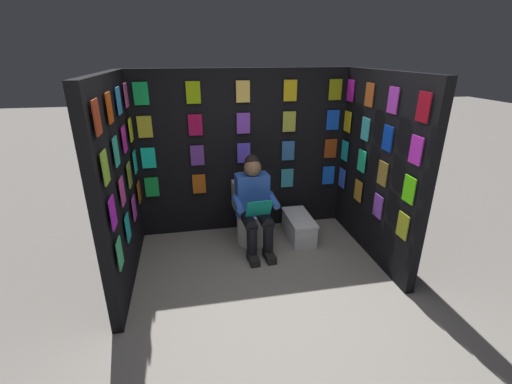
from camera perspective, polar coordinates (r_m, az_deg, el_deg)
name	(u,v)px	position (r m, az deg, el deg)	size (l,w,h in m)	color
ground_plane	(275,312)	(3.54, 3.08, -19.02)	(30.00, 30.00, 0.00)	gray
display_wall_back	(243,153)	(4.66, -2.17, 6.44)	(2.86, 0.14, 2.14)	black
display_wall_left	(378,168)	(4.26, 19.33, 3.74)	(0.14, 1.80, 2.14)	black
display_wall_right	(118,185)	(3.77, -21.69, 1.12)	(0.14, 1.80, 2.14)	black
toilet	(250,217)	(4.54, -0.95, -4.05)	(0.42, 0.57, 0.77)	white
person_reading	(254,204)	(4.23, -0.26, -2.02)	(0.54, 0.70, 1.19)	blue
comic_longbox_near	(299,227)	(4.69, 7.02, -5.69)	(0.32, 0.67, 0.31)	silver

